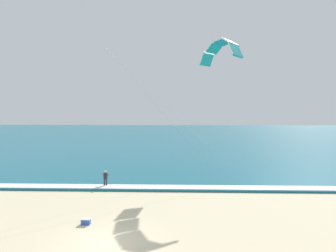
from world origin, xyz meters
TOP-DOWN VIEW (x-y plane):
  - ground_plane at (0.00, 0.00)m, footprint 200.00×200.00m
  - sea at (0.00, 70.89)m, footprint 200.00×120.00m
  - surf_foam at (0.00, 11.89)m, footprint 200.00×1.61m
  - surfboard at (-2.98, 12.33)m, footprint 0.57×1.44m
  - kitesurfer at (-2.98, 12.35)m, footprint 0.55×0.55m
  - kite_primary at (8.70, 17.63)m, footprint 13.58×8.24m
  - cooler_box at (-2.00, 2.72)m, footprint 0.58×0.38m

SIDE VIEW (x-z plane):
  - ground_plane at x=0.00m, z-range 0.00..0.00m
  - surfboard at x=-2.98m, z-range -0.02..0.07m
  - sea at x=0.00m, z-range 0.00..0.20m
  - cooler_box at x=-2.00m, z-range 0.00..0.40m
  - surf_foam at x=0.00m, z-range 0.20..0.24m
  - kitesurfer at x=-2.98m, z-range 0.10..1.79m
  - kite_primary at x=8.70m, z-range 7.16..21.23m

